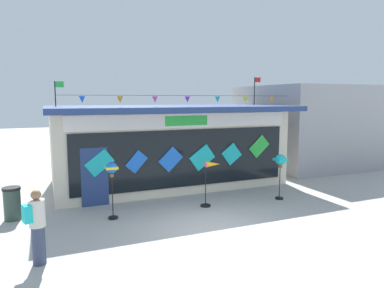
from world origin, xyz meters
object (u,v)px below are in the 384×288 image
Objects in this scene: trash_bin at (12,203)px; person_near_camera at (37,225)px; wind_spinner_far_left at (112,173)px; wind_spinner_center_left at (280,163)px; kite_shop_building at (167,144)px; wind_spinner_left at (211,173)px.

person_near_camera is at bearing -77.66° from trash_bin.
wind_spinner_far_left is 1.06× the size of wind_spinner_center_left.
wind_spinner_far_left is 3.16m from person_near_camera.
kite_shop_building is 5.76× the size of person_near_camera.
kite_shop_building is 9.66× the size of trash_bin.
wind_spinner_center_left is 0.98× the size of person_near_camera.
wind_spinner_center_left is at bearing -8.51° from trash_bin.
wind_spinner_left is at bearing 174.76° from wind_spinner_center_left.
person_near_camera is (-5.07, -6.10, -0.80)m from kite_shop_building.
person_near_camera is at bearing -129.74° from kite_shop_building.
person_near_camera reaches higher than trash_bin.
wind_spinner_center_left is 8.89m from trash_bin.
kite_shop_building is 6.26× the size of wind_spinner_left.
wind_spinner_center_left is at bearing -5.24° from wind_spinner_left.
trash_bin is at bearing 158.80° from wind_spinner_far_left.
person_near_camera is (-8.01, -2.12, -0.46)m from wind_spinner_center_left.
kite_shop_building reaches higher than wind_spinner_far_left.
wind_spinner_center_left is (5.96, -0.23, -0.07)m from wind_spinner_far_left.
wind_spinner_far_left is 1.04× the size of person_near_camera.
wind_spinner_far_left reaches higher than wind_spinner_center_left.
trash_bin is (-8.76, 1.31, -0.84)m from wind_spinner_center_left.
wind_spinner_far_left reaches higher than person_near_camera.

